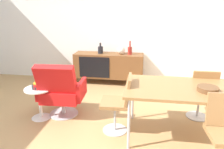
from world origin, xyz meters
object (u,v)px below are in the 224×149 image
Objects in this scene: dining_table at (186,90)px; vase_cobalt at (121,50)px; sideboard at (109,65)px; vase_sculptural_dark at (130,50)px; fruit_bowl at (38,86)px; dining_chair_back_right at (201,92)px; dining_chair_near_window at (119,102)px; lounge_chair_red at (61,90)px; wooden_bowl_on_table at (208,89)px; side_table_round at (40,100)px; vase_ceramic_small at (100,50)px.

vase_cobalt is at bearing 118.60° from dining_table.
sideboard is 0.62m from vase_sculptural_dark.
dining_chair_back_right is at bearing 8.14° from fruit_bowl.
dining_chair_near_window is (0.50, -2.01, 0.03)m from sideboard.
lounge_chair_red is (-2.23, -0.26, -0.00)m from dining_chair_back_right.
dining_table is 0.27m from wooden_bowl_on_table.
dining_chair_near_window is 4.28× the size of fruit_bowl.
dining_chair_near_window is 1.65× the size of side_table_round.
dining_chair_near_window reaches higher than wooden_bowl_on_table.
wooden_bowl_on_table is 0.30× the size of dining_chair_back_right.
vase_cobalt is at bearing 134.84° from dining_chair_back_right.
vase_sculptural_dark is 2.41m from wooden_bowl_on_table.
vase_sculptural_dark reaches higher than dining_chair_near_window.
dining_chair_back_right is 0.90× the size of lounge_chair_red.
vase_ceramic_small is at bearing 142.95° from dining_chair_back_right.
dining_chair_back_right reaches higher than side_table_round.
vase_cobalt is 0.88× the size of fruit_bowl.
dining_table is at bearing -122.14° from dining_chair_back_right.
vase_cobalt is 0.20× the size of dining_chair_near_window.
side_table_round is (-1.31, -1.83, -0.50)m from vase_sculptural_dark.
vase_ceramic_small reaches higher than dining_chair_near_window.
dining_chair_back_right is 4.28× the size of fruit_bowl.
dining_chair_back_right is (1.25, -1.46, -0.35)m from vase_sculptural_dark.
vase_sculptural_dark reaches higher than vase_cobalt.
dining_chair_near_window is (0.21, -2.02, -0.34)m from vase_cobalt.
vase_cobalt is at bearing 65.60° from lounge_chair_red.
dining_table is 6.15× the size of wooden_bowl_on_table.
fruit_bowl is (-0.00, 0.00, 0.24)m from side_table_round.
vase_cobalt is 0.20m from vase_sculptural_dark.
lounge_chair_red is (-0.49, -1.72, 0.03)m from sideboard.
dining_chair_near_window is (-0.89, 0.00, -0.23)m from dining_table.
vase_cobalt reaches higher than dining_chair_near_window.
vase_cobalt is 2.30m from dining_table.
lounge_chair_red reaches higher than vase_cobalt.
vase_cobalt is 2.15m from fruit_bowl.
vase_cobalt is at bearing 180.00° from vase_sculptural_dark.
fruit_bowl is at bearing 173.26° from wooden_bowl_on_table.
vase_sculptural_dark is 0.68m from vase_ceramic_small.
vase_cobalt is 0.71× the size of vase_ceramic_small.
dining_chair_back_right is at bearing -39.95° from sideboard.
lounge_chair_red is 1.82× the size of side_table_round.
vase_cobalt is 2.51m from wooden_bowl_on_table.
vase_cobalt is at bearing 96.00° from dining_chair_near_window.
dining_table is 1.87× the size of dining_chair_near_window.
sideboard is 1.87× the size of dining_chair_back_right.
lounge_chair_red is (-0.99, 0.29, -0.00)m from dining_chair_near_window.
vase_ceramic_small reaches higher than wooden_bowl_on_table.
lounge_chair_red reaches higher than fruit_bowl.
vase_cobalt is 2.06m from dining_chair_near_window.
side_table_round is (-0.33, -0.10, -0.15)m from lounge_chair_red.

